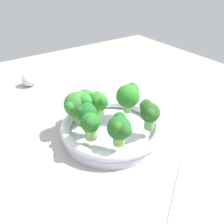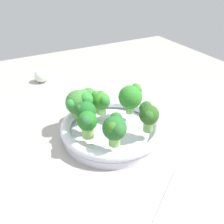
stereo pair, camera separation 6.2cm
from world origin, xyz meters
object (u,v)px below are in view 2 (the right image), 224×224
broccoli_floret_7 (79,102)px  broccoli_floret_2 (87,123)px  broccoli_floret_6 (131,97)px  broccoli_floret_0 (148,115)px  bowl (112,129)px  broccoli_floret_1 (115,128)px  garlic_bulb (41,76)px  broccoli_floret_5 (101,101)px  broccoli_floret_3 (89,98)px  broccoli_floret_4 (86,111)px

broccoli_floret_7 → broccoli_floret_2: bearing=79.3°
broccoli_floret_6 → broccoli_floret_0: bearing=84.7°
bowl → broccoli_floret_1: 10.57cm
broccoli_floret_2 → garlic_bulb: 42.90cm
broccoli_floret_6 → broccoli_floret_7: size_ratio=1.05×
broccoli_floret_6 → garlic_bulb: size_ratio=1.57×
garlic_bulb → broccoli_floret_1: bearing=93.4°
bowl → broccoli_floret_5: broccoli_floret_5 is taller
broccoli_floret_3 → broccoli_floret_5: 3.90cm
broccoli_floret_1 → bowl: bearing=-114.3°
broccoli_floret_4 → broccoli_floret_5: size_ratio=1.09×
broccoli_floret_5 → broccoli_floret_7: (5.52, -0.80, 0.73)cm
broccoli_floret_7 → broccoli_floret_0: bearing=132.1°
broccoli_floret_2 → broccoli_floret_4: same height
broccoli_floret_2 → garlic_bulb: broccoli_floret_2 is taller
broccoli_floret_1 → broccoli_floret_3: broccoli_floret_1 is taller
garlic_bulb → broccoli_floret_0: bearing=104.5°
broccoli_floret_4 → broccoli_floret_5: 6.84cm
bowl → broccoli_floret_7: bearing=-46.6°
broccoli_floret_2 → broccoli_floret_1: bearing=126.8°
broccoli_floret_4 → broccoli_floret_5: (-5.67, -3.77, -0.59)cm
broccoli_floret_0 → garlic_bulb: bearing=-75.5°
broccoli_floret_3 → broccoli_floret_6: 10.94cm
broccoli_floret_3 → broccoli_floret_4: (3.90, 7.23, 0.82)cm
broccoli_floret_2 → garlic_bulb: (-1.02, -42.53, -5.52)cm
broccoli_floret_2 → broccoli_floret_5: broccoli_floret_2 is taller
bowl → broccoli_floret_4: broccoli_floret_4 is taller
broccoli_floret_2 → broccoli_floret_3: size_ratio=1.14×
broccoli_floret_3 → garlic_bulb: broccoli_floret_3 is taller
bowl → broccoli_floret_4: (5.93, -1.52, 6.05)cm
broccoli_floret_3 → broccoli_floret_6: broccoli_floret_6 is taller
broccoli_floret_4 → garlic_bulb: bearing=-89.3°
garlic_bulb → broccoli_floret_7: bearing=91.0°
bowl → broccoli_floret_0: (-5.65, 6.54, 6.19)cm
broccoli_floret_1 → broccoli_floret_0: bearing=-172.3°
broccoli_floret_4 → bowl: bearing=165.6°
broccoli_floret_7 → broccoli_floret_5: bearing=171.7°
broccoli_floret_3 → broccoli_floret_7: bearing=35.4°
broccoli_floret_2 → broccoli_floret_0: bearing=163.1°
broccoli_floret_3 → broccoli_floret_7: size_ratio=0.79×
bowl → broccoli_floret_5: size_ratio=4.21×
bowl → broccoli_floret_5: bearing=-87.3°
broccoli_floret_5 → broccoli_floret_1: bearing=76.0°
broccoli_floret_2 → broccoli_floret_5: (-7.15, -7.86, -0.36)cm
bowl → broccoli_floret_6: bearing=-163.2°
broccoli_floret_6 → broccoli_floret_2: bearing=18.1°
broccoli_floret_3 → broccoli_floret_6: bearing=141.1°
broccoli_floret_2 → broccoli_floret_3: broccoli_floret_2 is taller
broccoli_floret_6 → garlic_bulb: bearing=-71.4°
bowl → broccoli_floret_2: broccoli_floret_2 is taller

